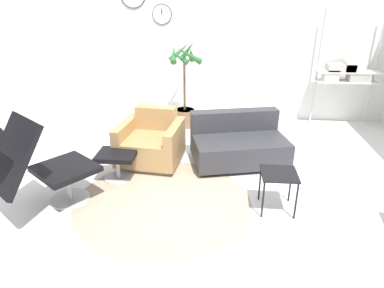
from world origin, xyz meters
name	(u,v)px	position (x,y,z in m)	size (l,w,h in m)	color
ground_plane	(184,197)	(0.00, 0.00, 0.00)	(12.00, 12.00, 0.00)	white
wall_back	(201,41)	(0.00, 2.92, 1.40)	(12.00, 0.09, 2.80)	silver
round_rug	(163,201)	(-0.24, -0.11, 0.00)	(2.01, 2.01, 0.01)	tan
lounge_chair	(24,155)	(-1.54, -0.47, 0.71)	(1.14, 1.23, 1.17)	#BCBCC1
ottoman	(117,160)	(-0.89, 0.37, 0.27)	(0.48, 0.41, 0.36)	#BCBCC1
armchair_red	(151,143)	(-0.55, 0.90, 0.27)	(0.90, 0.88, 0.72)	silver
couch_low	(238,145)	(0.65, 1.01, 0.25)	(1.40, 1.07, 0.66)	black
side_table	(279,178)	(1.02, -0.15, 0.39)	(0.38, 0.38, 0.44)	black
potted_plant	(184,96)	(-0.24, 2.34, 0.56)	(0.61, 0.63, 1.48)	brown
shelf_unit	(347,72)	(2.51, 2.65, 0.95)	(1.03, 0.28, 1.95)	#BCBCC1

